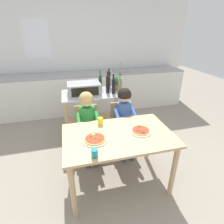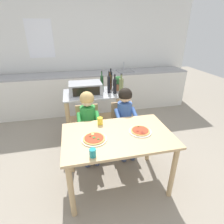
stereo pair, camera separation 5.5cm
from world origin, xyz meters
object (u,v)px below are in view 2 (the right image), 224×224
at_px(bottle_clear_vinegar, 115,86).
at_px(bottle_dark_olive_oil, 110,82).
at_px(kitchen_island_cart, 95,107).
at_px(toaster_oven, 85,88).
at_px(child_in_green_shirt, 88,118).
at_px(dining_table, 118,142).
at_px(bottle_brown_beer, 102,82).
at_px(drinking_cup_yellow, 100,121).
at_px(bottle_slim_sauce, 109,84).
at_px(child_in_blue_striped_shirt, 126,114).
at_px(potted_herb_plant, 118,83).
at_px(bottle_squat_spirits, 121,87).
at_px(bottle_tall_green_wine, 111,79).
at_px(drinking_cup_teal, 93,153).
at_px(dining_chair_left, 88,127).
at_px(pizza_plate_cream, 94,139).
at_px(pizza_plate_white, 140,131).
at_px(dining_chair_right, 123,124).

bearing_deg(bottle_clear_vinegar, bottle_dark_olive_oil, 98.95).
bearing_deg(kitchen_island_cart, toaster_oven, 178.36).
bearing_deg(child_in_green_shirt, dining_table, -64.55).
bearing_deg(bottle_brown_beer, drinking_cup_yellow, -101.32).
xyz_separation_m(bottle_brown_beer, drinking_cup_yellow, (-0.22, -1.12, -0.18)).
height_order(bottle_slim_sauce, child_in_blue_striped_shirt, bottle_slim_sauce).
relative_size(bottle_dark_olive_oil, drinking_cup_yellow, 3.43).
bearing_deg(potted_herb_plant, bottle_slim_sauce, -151.75).
bearing_deg(child_in_blue_striped_shirt, bottle_squat_spirits, 84.51).
bearing_deg(bottle_tall_green_wine, bottle_brown_beer, -160.50).
relative_size(bottle_tall_green_wine, child_in_blue_striped_shirt, 0.33).
height_order(bottle_squat_spirits, drinking_cup_yellow, bottle_squat_spirits).
bearing_deg(dining_table, bottle_tall_green_wine, 80.63).
distance_m(bottle_tall_green_wine, drinking_cup_yellow, 1.26).
height_order(bottle_slim_sauce, drinking_cup_teal, bottle_slim_sauce).
xyz_separation_m(bottle_brown_beer, potted_herb_plant, (0.27, -0.13, 0.01)).
relative_size(bottle_slim_sauce, child_in_green_shirt, 0.35).
xyz_separation_m(bottle_slim_sauce, child_in_blue_striped_shirt, (0.13, -0.58, -0.30)).
height_order(dining_chair_left, pizza_plate_cream, dining_chair_left).
height_order(bottle_tall_green_wine, child_in_green_shirt, bottle_tall_green_wine).
xyz_separation_m(dining_table, child_in_green_shirt, (-0.28, 0.59, 0.05)).
bearing_deg(bottle_squat_spirits, toaster_oven, 158.62).
height_order(bottle_squat_spirits, pizza_plate_white, bottle_squat_spirits).
bearing_deg(bottle_clear_vinegar, toaster_oven, 166.93).
relative_size(bottle_slim_sauce, child_in_blue_striped_shirt, 0.35).
distance_m(bottle_clear_vinegar, child_in_blue_striped_shirt, 0.60).
bearing_deg(pizza_plate_white, bottle_tall_green_wine, 91.30).
xyz_separation_m(bottle_brown_beer, child_in_blue_striped_shirt, (0.21, -0.81, -0.28)).
distance_m(bottle_dark_olive_oil, pizza_plate_white, 1.37).
xyz_separation_m(bottle_brown_beer, dining_table, (-0.06, -1.40, -0.34)).
bearing_deg(bottle_brown_beer, potted_herb_plant, -26.65).
xyz_separation_m(toaster_oven, child_in_green_shirt, (-0.03, -0.63, -0.25)).
bearing_deg(bottle_clear_vinegar, dining_table, -101.83).
relative_size(bottle_slim_sauce, potted_herb_plant, 1.47).
height_order(kitchen_island_cart, toaster_oven, toaster_oven).
xyz_separation_m(toaster_oven, drinking_cup_yellow, (0.09, -0.94, -0.15)).
distance_m(bottle_clear_vinegar, bottle_brown_beer, 0.33).
relative_size(bottle_dark_olive_oil, bottle_tall_green_wine, 0.93).
distance_m(dining_chair_left, pizza_plate_cream, 0.81).
distance_m(bottle_clear_vinegar, drinking_cup_yellow, 0.94).
bearing_deg(dining_chair_right, bottle_squat_spirits, 82.46).
xyz_separation_m(dining_chair_left, drinking_cup_yellow, (0.12, -0.43, 0.32)).
distance_m(toaster_oven, dining_chair_right, 0.88).
height_order(dining_chair_left, drinking_cup_teal, drinking_cup_teal).
bearing_deg(potted_herb_plant, bottle_brown_beer, 153.35).
height_order(toaster_oven, drinking_cup_yellow, toaster_oven).
distance_m(child_in_green_shirt, drinking_cup_yellow, 0.35).
height_order(dining_table, dining_chair_left, dining_chair_left).
relative_size(dining_chair_right, drinking_cup_yellow, 8.52).
bearing_deg(child_in_blue_striped_shirt, drinking_cup_yellow, -145.08).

